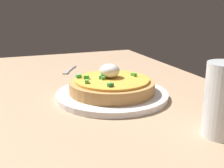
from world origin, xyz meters
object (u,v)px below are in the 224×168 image
(pizza, at_px, (112,85))
(cup_near, at_px, (224,102))
(fork, at_px, (69,70))
(plate, at_px, (112,95))

(pizza, xyz_separation_m, cup_near, (-0.25, -0.10, 0.03))
(cup_near, height_order, fork, cup_near)
(plate, bearing_deg, fork, 7.00)
(plate, relative_size, pizza, 1.32)
(pizza, bearing_deg, cup_near, -157.69)
(plate, distance_m, pizza, 0.02)
(fork, bearing_deg, pizza, 37.90)
(plate, relative_size, cup_near, 2.10)
(pizza, height_order, fork, pizza)
(plate, distance_m, cup_near, 0.28)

